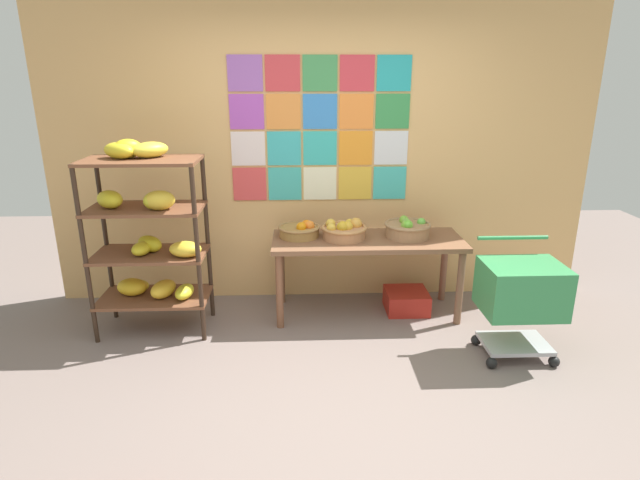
# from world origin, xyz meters

# --- Properties ---
(ground) EXTENTS (9.51, 9.51, 0.00)m
(ground) POSITION_xyz_m (0.00, 0.00, 0.00)
(ground) COLOR slate
(back_wall_with_art) EXTENTS (4.81, 0.07, 2.96)m
(back_wall_with_art) POSITION_xyz_m (-0.00, 1.79, 1.48)
(back_wall_with_art) COLOR #E0AC69
(back_wall_with_art) RESTS_ON ground
(banana_shelf_unit) EXTENTS (0.87, 0.47, 1.54)m
(banana_shelf_unit) POSITION_xyz_m (-1.38, 1.12, 0.86)
(banana_shelf_unit) COLOR #332318
(banana_shelf_unit) RESTS_ON ground
(display_table) EXTENTS (1.60, 0.61, 0.68)m
(display_table) POSITION_xyz_m (0.37, 1.35, 0.60)
(display_table) COLOR brown
(display_table) RESTS_ON ground
(fruit_basket_centre) EXTENTS (0.39, 0.39, 0.17)m
(fruit_basket_centre) POSITION_xyz_m (0.71, 1.38, 0.76)
(fruit_basket_centre) COLOR #9E7550
(fruit_basket_centre) RESTS_ON display_table
(fruit_basket_right) EXTENTS (0.36, 0.36, 0.14)m
(fruit_basket_right) POSITION_xyz_m (-0.20, 1.43, 0.74)
(fruit_basket_right) COLOR #A2783E
(fruit_basket_right) RESTS_ON display_table
(fruit_basket_back_right) EXTENTS (0.38, 0.38, 0.17)m
(fruit_basket_back_right) POSITION_xyz_m (0.17, 1.37, 0.75)
(fruit_basket_back_right) COLOR #B47C52
(fruit_basket_back_right) RESTS_ON display_table
(produce_crate_under_table) EXTENTS (0.37, 0.35, 0.18)m
(produce_crate_under_table) POSITION_xyz_m (0.73, 1.37, 0.09)
(produce_crate_under_table) COLOR #AE241A
(produce_crate_under_table) RESTS_ON ground
(shopping_cart) EXTENTS (0.55, 0.48, 0.86)m
(shopping_cart) POSITION_xyz_m (1.38, 0.58, 0.51)
(shopping_cart) COLOR black
(shopping_cart) RESTS_ON ground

